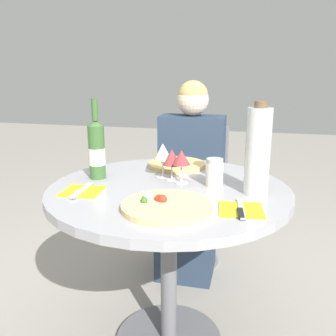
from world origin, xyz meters
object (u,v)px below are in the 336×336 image
at_px(dining_table, 169,218).
at_px(seated_diner, 189,189).
at_px(wine_bottle, 97,149).
at_px(pizza_large, 166,206).
at_px(chair_behind_diner, 193,197).
at_px(tall_carafe, 258,151).

xyz_separation_m(dining_table, seated_diner, (-0.03, 0.68, -0.10)).
bearing_deg(dining_table, wine_bottle, 170.94).
bearing_deg(seated_diner, pizza_large, 94.74).
xyz_separation_m(dining_table, wine_bottle, (-0.34, 0.05, 0.26)).
xyz_separation_m(dining_table, pizza_large, (0.05, -0.24, 0.15)).
bearing_deg(pizza_large, seated_diner, 94.74).
height_order(chair_behind_diner, pizza_large, chair_behind_diner).
bearing_deg(pizza_large, dining_table, 100.54).
distance_m(dining_table, seated_diner, 0.69).
bearing_deg(chair_behind_diner, wine_bottle, 68.39).
bearing_deg(seated_diner, chair_behind_diner, -90.00).
relative_size(dining_table, pizza_large, 3.14).
distance_m(pizza_large, wine_bottle, 0.50).
xyz_separation_m(chair_behind_diner, seated_diner, (-0.00, -0.14, 0.10)).
bearing_deg(pizza_large, chair_behind_diner, 94.13).
bearing_deg(wine_bottle, pizza_large, -38.03).
height_order(chair_behind_diner, tall_carafe, tall_carafe).
height_order(dining_table, wine_bottle, wine_bottle).
bearing_deg(wine_bottle, dining_table, -9.06).
relative_size(seated_diner, tall_carafe, 3.24).
xyz_separation_m(dining_table, tall_carafe, (0.35, 0.00, 0.30)).
distance_m(dining_table, pizza_large, 0.29).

